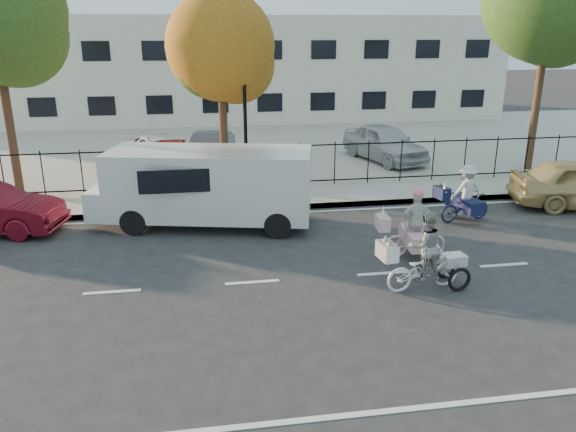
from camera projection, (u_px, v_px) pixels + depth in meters
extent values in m
plane|color=#333334|center=(252.00, 282.00, 12.40)|extent=(120.00, 120.00, 0.00)
cube|color=#A8A399|center=(236.00, 210.00, 17.10)|extent=(60.00, 0.10, 0.15)
cube|color=#A8A399|center=(233.00, 200.00, 18.09)|extent=(60.00, 2.20, 0.15)
cube|color=#A8A399|center=(221.00, 146.00, 26.41)|extent=(60.00, 15.60, 0.15)
cube|color=silver|center=(211.00, 67.00, 34.84)|extent=(34.00, 10.00, 6.00)
cylinder|color=black|center=(245.00, 132.00, 18.15)|extent=(0.12, 0.12, 4.00)
sphere|color=white|center=(244.00, 63.00, 17.47)|extent=(0.36, 0.36, 0.36)
cylinder|color=black|center=(163.00, 168.00, 18.10)|extent=(0.06, 0.06, 1.80)
cylinder|color=black|center=(185.00, 167.00, 18.20)|extent=(0.06, 0.06, 1.80)
cube|color=#59140F|center=(173.00, 149.00, 17.96)|extent=(0.85, 0.04, 0.60)
imported|color=white|center=(423.00, 270.00, 11.97)|extent=(1.73, 0.79, 0.88)
imported|color=white|center=(425.00, 246.00, 11.80)|extent=(0.81, 0.67, 1.53)
cube|color=silver|center=(387.00, 251.00, 11.57)|extent=(0.36, 0.57, 0.35)
cone|color=silver|center=(386.00, 239.00, 11.60)|extent=(0.14, 0.14, 0.18)
cone|color=silver|center=(390.00, 243.00, 11.38)|extent=(0.14, 0.14, 0.18)
torus|color=black|center=(459.00, 280.00, 11.90)|extent=(0.55, 0.15, 0.55)
torus|color=black|center=(446.00, 267.00, 12.54)|extent=(0.55, 0.15, 0.55)
cube|color=white|center=(454.00, 260.00, 12.12)|extent=(0.53, 0.40, 0.24)
imported|color=#F7BCD1|center=(415.00, 240.00, 13.62)|extent=(1.56, 0.55, 0.92)
imported|color=silver|center=(417.00, 221.00, 13.47)|extent=(0.88, 0.42, 1.45)
cube|color=#D4A1AC|center=(383.00, 223.00, 13.41)|extent=(0.31, 0.53, 0.33)
cone|color=silver|center=(383.00, 211.00, 13.32)|extent=(0.11, 0.11, 0.29)
cube|color=#D4A1AC|center=(415.00, 238.00, 13.61)|extent=(0.60, 1.23, 0.37)
sphere|color=pink|center=(419.00, 193.00, 13.25)|extent=(0.26, 0.26, 0.26)
imported|color=#101937|center=(465.00, 207.00, 16.24)|extent=(1.67, 0.83, 0.84)
imported|color=silver|center=(467.00, 190.00, 16.08)|extent=(1.03, 0.70, 1.46)
cube|color=#101637|center=(442.00, 193.00, 15.82)|extent=(0.37, 0.55, 0.33)
cone|color=gold|center=(440.00, 185.00, 15.91)|extent=(0.11, 0.22, 0.30)
cone|color=gold|center=(445.00, 188.00, 15.60)|extent=(0.11, 0.22, 0.30)
cube|color=#101637|center=(465.00, 204.00, 16.21)|extent=(0.72, 1.28, 0.37)
cube|color=white|center=(210.00, 183.00, 15.63)|extent=(5.88, 3.24, 1.85)
cube|color=white|center=(99.00, 206.00, 15.34)|extent=(0.95, 2.07, 0.82)
cylinder|color=black|center=(138.00, 227.00, 14.77)|extent=(0.76, 0.42, 0.72)
cylinder|color=black|center=(144.00, 207.00, 16.46)|extent=(0.76, 0.42, 0.72)
cylinder|color=black|center=(285.00, 219.00, 15.36)|extent=(0.76, 0.42, 0.72)
cylinder|color=black|center=(276.00, 200.00, 17.05)|extent=(0.76, 0.42, 0.72)
imported|color=white|center=(164.00, 155.00, 20.85)|extent=(3.67, 5.42, 1.38)
imported|color=#4D5055|center=(210.00, 149.00, 22.27)|extent=(2.29, 4.00, 1.25)
imported|color=#B7B9C0|center=(385.00, 143.00, 22.89)|extent=(2.90, 4.64, 1.47)
cylinder|color=#442D1D|center=(9.00, 119.00, 17.90)|extent=(0.28, 0.28, 5.13)
sphere|color=#385B1E|center=(15.00, 35.00, 17.34)|extent=(3.23, 3.23, 3.23)
cylinder|color=#442D1D|center=(224.00, 128.00, 19.14)|extent=(0.28, 0.28, 4.18)
sphere|color=#9F6219|center=(221.00, 46.00, 18.28)|extent=(3.59, 3.59, 3.59)
sphere|color=#9F6219|center=(236.00, 64.00, 18.74)|extent=(2.63, 2.63, 2.63)
cylinder|color=#442D1D|center=(537.00, 98.00, 20.91)|extent=(0.28, 0.28, 5.69)
sphere|color=#385B1E|center=(558.00, 18.00, 20.26)|extent=(3.58, 3.58, 3.58)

